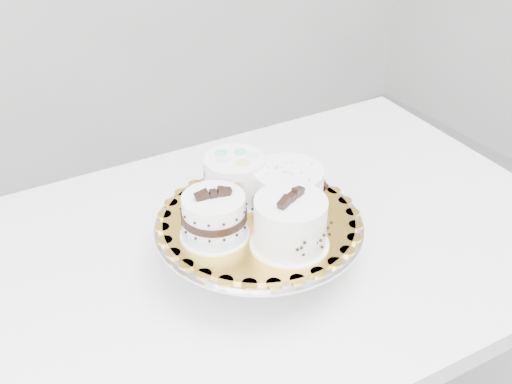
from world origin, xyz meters
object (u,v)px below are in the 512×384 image
cake_swirl (290,224)px  table (265,279)px  cake_stand (259,235)px  cake_banded (214,218)px  cake_dots (235,177)px  cake_board (259,220)px  cake_ribbon (289,188)px

cake_swirl → table: bearing=51.4°
cake_stand → cake_banded: 0.10m
cake_banded → cake_dots: cake_banded is taller
cake_board → cake_swirl: 0.09m
table → cake_stand: cake_stand is taller
cake_board → cake_dots: cake_dots is taller
cake_stand → cake_board: 0.03m
cake_banded → cake_dots: 0.11m
cake_swirl → cake_banded: size_ratio=1.19×
cake_board → cake_ribbon: cake_ribbon is taller
cake_swirl → cake_ribbon: bearing=35.1°
cake_board → cake_swirl: cake_swirl is taller
cake_stand → cake_banded: bearing=178.0°
cake_stand → cake_ribbon: size_ratio=2.36×
table → cake_banded: size_ratio=9.95×
cake_ribbon → cake_swirl: bearing=-141.3°
table → cake_stand: 0.17m
cake_swirl → cake_board: bearing=71.8°
cake_ribbon → cake_banded: bearing=166.1°
cake_stand → cake_board: cake_board is taller
cake_stand → cake_banded: cake_banded is taller
cake_stand → cake_banded: size_ratio=2.87×
cake_swirl → cake_stand: bearing=71.8°
cake_ribbon → cake_stand: bearing=171.8°
cake_swirl → cake_banded: bearing=115.0°
table → cake_dots: cake_dots is taller
cake_banded → cake_board: bearing=12.7°
cake_stand → cake_swirl: bearing=-88.1°
table → cake_stand: (-0.05, -0.05, 0.15)m
cake_swirl → cake_dots: (0.00, 0.16, -0.00)m
cake_dots → cake_board: bearing=-106.8°
cake_banded → cake_dots: (0.08, 0.07, 0.00)m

